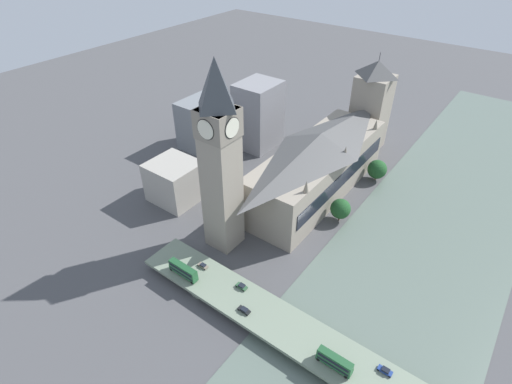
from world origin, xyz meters
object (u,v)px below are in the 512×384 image
Objects in this scene: car_southbound_mid at (203,266)px; victoria_tower at (371,106)px; clock_tower at (220,157)px; double_decker_bus_mid at (335,361)px; parliament_hall at (318,164)px; car_northbound_tail at (385,371)px; car_northbound_lead at (242,286)px; double_decker_bus_lead at (183,270)px; road_bridge at (352,368)px; car_northbound_mid at (244,310)px.

victoria_tower is at bearing -92.96° from car_southbound_mid.
clock_tower is 73.27m from double_decker_bus_mid.
car_northbound_tail is (-61.20, 68.95, -10.30)m from parliament_hall.
car_northbound_lead is 0.97× the size of car_northbound_tail.
clock_tower is at bearing -83.90° from double_decker_bus_lead.
victoria_tower is at bearing -67.26° from road_bridge.
road_bridge is at bearing 26.41° from car_northbound_tail.
victoria_tower reaches higher than double_decker_bus_lead.
car_northbound_tail is (-73.10, 17.41, -34.49)m from clock_tower.
car_northbound_mid is at bearing 9.48° from car_northbound_tail.
car_southbound_mid is at bearing 0.83° from car_northbound_tail.
road_bridge is at bearing 175.04° from car_northbound_lead.
clock_tower is at bearing -38.08° from car_northbound_lead.
car_northbound_lead reaches higher than car_northbound_tail.
victoria_tower reaches higher than car_northbound_tail.
car_northbound_tail is (-61.26, 123.33, -18.98)m from victoria_tower.
car_northbound_lead is at bearing 98.72° from parliament_hall.
parliament_hall is 55.06m from victoria_tower.
double_decker_bus_lead reaches higher than road_bridge.
parliament_hall reaches higher than road_bridge.
clock_tower is 39.51m from car_southbound_mid.
road_bridge is 42.86m from car_northbound_lead.
double_decker_bus_mid is at bearing 110.63° from victoria_tower.
car_northbound_lead is (-19.81, -7.64, -1.89)m from double_decker_bus_lead.
double_decker_bus_mid is at bearing -179.15° from double_decker_bus_lead.
parliament_hall is at bearing -77.25° from car_northbound_mid.
clock_tower reaches higher than double_decker_bus_mid.
victoria_tower is at bearing -89.94° from parliament_hall.
clock_tower is (11.90, 51.55, 24.18)m from parliament_hall.
clock_tower is 0.47× the size of road_bridge.
double_decker_bus_lead is 26.54m from car_northbound_mid.
car_southbound_mid is at bearing -6.20° from double_decker_bus_mid.
victoria_tower is 133.17m from car_northbound_mid.
clock_tower is 18.94× the size of car_southbound_mid.
victoria_tower is at bearing -69.37° from double_decker_bus_mid.
victoria_tower is 12.57× the size of car_northbound_tail.
clock_tower is 51.52m from car_northbound_mid.
parliament_hall reaches higher than car_northbound_tail.
parliament_hall is at bearing 90.06° from victoria_tower.
car_southbound_mid is (-5.43, 18.39, -34.55)m from clock_tower.
car_northbound_mid is at bearing -178.85° from double_decker_bus_lead.
double_decker_bus_mid is 2.65× the size of car_northbound_lead.
clock_tower is 18.47× the size of car_northbound_lead.
car_northbound_tail is at bearing 116.41° from victoria_tower.
car_southbound_mid is (6.47, 69.93, -10.36)m from parliament_hall.
road_bridge is 62.70m from double_decker_bus_lead.
clock_tower is 44.77m from car_northbound_lead.
double_decker_bus_mid is 31.80m from car_northbound_mid.
double_decker_bus_lead is (9.20, 76.83, -8.38)m from parliament_hall.
victoria_tower is 12.94× the size of car_northbound_lead.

